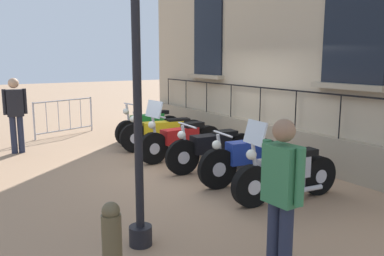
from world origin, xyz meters
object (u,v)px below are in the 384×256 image
Objects in this scene: motorcycle_green at (149,126)px; motorcycle_yellow at (165,133)px; bollard at (112,248)px; pedestrian_walking at (281,192)px; motorcycle_black at (213,149)px; motorcycle_red at (181,140)px; crowd_barrier at (64,116)px; motorcycle_blue at (248,160)px; motorcycle_silver at (285,175)px; pedestrian_standing at (15,111)px.

motorcycle_yellow is at bearing 85.70° from motorcycle_green.
pedestrian_walking is at bearing 155.06° from bollard.
bollard is at bearing 42.50° from motorcycle_black.
motorcycle_red is 4.50m from crowd_barrier.
motorcycle_black reaches higher than motorcycle_blue.
motorcycle_black is 5.60m from crowd_barrier.
motorcycle_red is (0.21, 2.05, 0.01)m from motorcycle_green.
motorcycle_silver is (0.08, 4.17, -0.01)m from motorcycle_yellow.
motorcycle_blue is at bearing 88.46° from motorcycle_green.
crowd_barrier is 1.04× the size of pedestrian_standing.
motorcycle_blue is (-0.10, 2.18, -0.00)m from motorcycle_red.
motorcycle_green is 2.06m from motorcycle_red.
motorcycle_yellow is 1.02× the size of motorcycle_red.
pedestrian_walking is at bearing 43.61° from motorcycle_silver.
pedestrian_standing reaches higher than motorcycle_green.
motorcycle_green is at bearing 126.69° from crowd_barrier.
motorcycle_silver is 3.39m from bollard.
motorcycle_black is 1.06m from motorcycle_blue.
motorcycle_yellow is 2.15m from motorcycle_black.
motorcycle_blue is 1.11× the size of pedestrian_standing.
motorcycle_silver is 2.14× the size of bollard.
pedestrian_standing reaches higher than bollard.
pedestrian_standing is at bearing -26.61° from motorcycle_yellow.
motorcycle_green is 7.05m from bollard.
crowd_barrier is at bearing -132.68° from pedestrian_standing.
motorcycle_silver is at bearing 88.29° from motorcycle_green.
crowd_barrier is (1.57, -3.25, 0.14)m from motorcycle_yellow.
motorcycle_yellow is 3.20m from motorcycle_blue.
motorcycle_yellow is at bearing -122.95° from bollard.
motorcycle_green is at bearing 170.54° from pedestrian_standing.
pedestrian_walking reaches higher than motorcycle_yellow.
motorcycle_red is 3.16m from motorcycle_silver.
motorcycle_red is 3.99m from pedestrian_standing.
crowd_barrier is at bearing -78.61° from motorcycle_silver.
motorcycle_red reaches higher than motorcycle_silver.
pedestrian_walking reaches higher than motorcycle_blue.
pedestrian_walking reaches higher than motorcycle_red.
motorcycle_yellow is at bearing -90.65° from motorcycle_blue.
motorcycle_yellow is 3.61m from crowd_barrier.
motorcycle_yellow reaches higher than motorcycle_black.
bollard is (1.76, 8.39, -0.10)m from crowd_barrier.
pedestrian_walking is (-1.30, 7.41, -0.07)m from pedestrian_standing.
bollard is (3.27, 2.99, 0.01)m from motorcycle_black.
motorcycle_silver reaches higher than motorcycle_yellow.
motorcycle_blue is at bearing -149.53° from bollard.
motorcycle_black is 4.43m from bollard.
motorcycle_green is 7.15m from pedestrian_walking.
motorcycle_yellow is 4.17m from motorcycle_silver.
motorcycle_blue is 1.07× the size of crowd_barrier.
pedestrian_standing is at bearing -40.81° from motorcycle_red.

